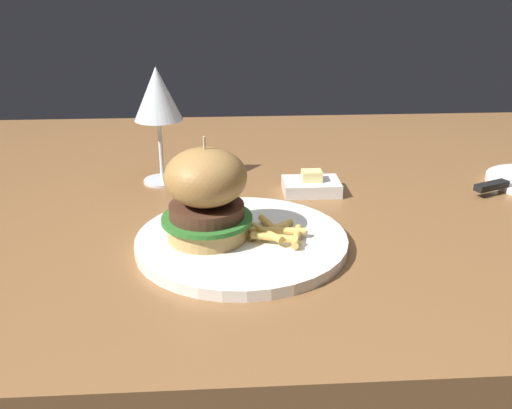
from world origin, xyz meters
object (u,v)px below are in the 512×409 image
wine_glass (157,97)px  butter_dish (311,185)px  main_plate (242,241)px  burger_sandwich (206,194)px

wine_glass → butter_dish: bearing=-15.5°
main_plate → burger_sandwich: bearing=178.8°
main_plate → wine_glass: size_ratio=1.42×
butter_dish → burger_sandwich: bearing=-131.4°
burger_sandwich → wine_glass: size_ratio=0.69×
burger_sandwich → main_plate: bearing=-1.2°
burger_sandwich → wine_glass: bearing=107.5°
wine_glass → butter_dish: wine_glass is taller
burger_sandwich → wine_glass: 0.27m
burger_sandwich → wine_glass: wine_glass is taller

